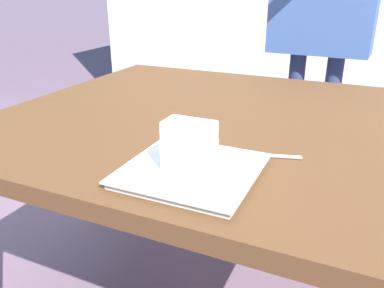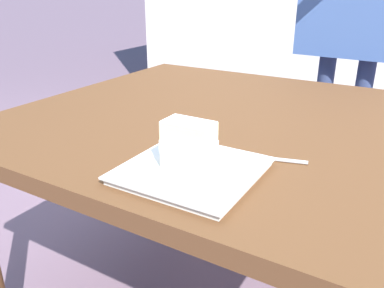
# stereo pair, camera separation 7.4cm
# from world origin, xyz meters

# --- Properties ---
(patio_table) EXTENTS (1.10, 1.07, 0.71)m
(patio_table) POSITION_xyz_m (0.00, 0.00, 0.61)
(patio_table) COLOR brown
(patio_table) RESTS_ON ground
(dessert_plate) EXTENTS (0.25, 0.25, 0.02)m
(dessert_plate) POSITION_xyz_m (0.13, -0.37, 0.72)
(dessert_plate) COLOR white
(dessert_plate) RESTS_ON patio_table
(cake_slice) EXTENTS (0.10, 0.06, 0.10)m
(cake_slice) POSITION_xyz_m (0.13, -0.38, 0.77)
(cake_slice) COLOR beige
(cake_slice) RESTS_ON dessert_plate
(dessert_fork) EXTENTS (0.17, 0.06, 0.01)m
(dessert_fork) POSITION_xyz_m (0.22, -0.23, 0.71)
(dessert_fork) COLOR silver
(dessert_fork) RESTS_ON patio_table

